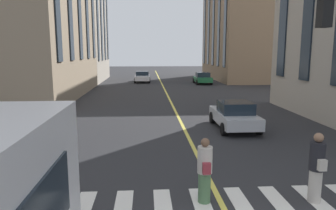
{
  "coord_description": "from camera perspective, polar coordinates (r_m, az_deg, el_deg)",
  "views": [
    {
      "loc": [
        -4.59,
        1.89,
        3.85
      ],
      "look_at": [
        8.94,
        0.95,
        1.55
      ],
      "focal_mm": 33.83,
      "sensor_mm": 36.0,
      "label": 1
    }
  ],
  "objects": [
    {
      "name": "lane_centre_line",
      "position": [
        24.96,
        0.43,
        0.74
      ],
      "size": [
        80.0,
        0.16,
        0.01
      ],
      "color": "#D8C64C",
      "rests_on": "ground_plane"
    },
    {
      "name": "car_green_trailing",
      "position": [
        38.47,
        6.24,
        4.85
      ],
      "size": [
        3.9,
        1.89,
        1.4
      ],
      "color": "#1E6038",
      "rests_on": "ground_plane"
    },
    {
      "name": "crosswalk_marking",
      "position": [
        8.35,
        10.06,
        -17.92
      ],
      "size": [
        2.4,
        7.45,
        0.01
      ],
      "color": "silver",
      "rests_on": "ground_plane"
    },
    {
      "name": "car_silver_near",
      "position": [
        16.22,
        11.88,
        -1.8
      ],
      "size": [
        3.9,
        1.89,
        1.4
      ],
      "color": "#B7BABF",
      "rests_on": "ground_plane"
    },
    {
      "name": "building_left_near",
      "position": [
        45.29,
        -20.77,
        16.59
      ],
      "size": [
        12.41,
        13.79,
        19.66
      ],
      "color": "#A89E8E",
      "rests_on": "ground_plane"
    },
    {
      "name": "pedestrian_companion",
      "position": [
        9.04,
        25.2,
        -10.19
      ],
      "size": [
        0.5,
        0.38,
        1.84
      ],
      "color": "beige",
      "rests_on": "ground_plane"
    },
    {
      "name": "car_white_parked_a",
      "position": [
        40.64,
        -4.65,
        5.13
      ],
      "size": [
        4.4,
        1.95,
        1.37
      ],
      "color": "silver",
      "rests_on": "ground_plane"
    },
    {
      "name": "pedestrian_near",
      "position": [
        8.26,
        6.64,
        -11.68
      ],
      "size": [
        0.5,
        0.38,
        1.71
      ],
      "color": "#4C724C",
      "rests_on": "ground_plane"
    },
    {
      "name": "building_right_near",
      "position": [
        47.06,
        15.77,
        13.2
      ],
      "size": [
        16.66,
        12.45,
        14.18
      ],
      "color": "#846B51",
      "rests_on": "ground_plane"
    }
  ]
}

